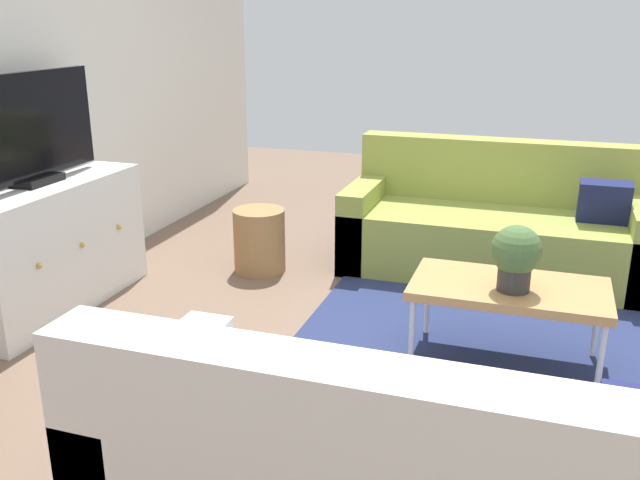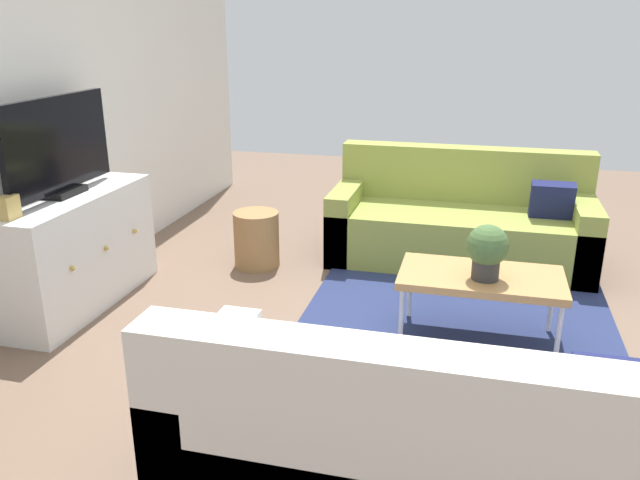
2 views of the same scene
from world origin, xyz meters
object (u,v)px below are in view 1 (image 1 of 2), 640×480
at_px(tv_console, 49,247).
at_px(wicker_basket, 259,241).
at_px(potted_plant, 516,255).
at_px(flat_screen_tv, 31,129).
at_px(coffee_table, 509,291).
at_px(couch_right_side, 496,229).

relative_size(tv_console, wicker_basket, 3.01).
distance_m(potted_plant, flat_screen_tv, 2.62).
distance_m(coffee_table, tv_console, 2.54).
bearing_deg(flat_screen_tv, coffee_table, -87.52).
bearing_deg(coffee_table, potted_plant, -163.80).
relative_size(coffee_table, wicker_basket, 2.18).
height_order(potted_plant, tv_console, tv_console).
height_order(potted_plant, wicker_basket, potted_plant).
distance_m(tv_console, flat_screen_tv, 0.67).
bearing_deg(wicker_basket, potted_plant, -117.97).
distance_m(couch_right_side, potted_plant, 1.48).
xyz_separation_m(potted_plant, wicker_basket, (0.88, 1.66, -0.38)).
height_order(couch_right_side, wicker_basket, couch_right_side).
bearing_deg(tv_console, potted_plant, -88.83).
height_order(coffee_table, tv_console, tv_console).
relative_size(potted_plant, wicker_basket, 0.74).
distance_m(coffee_table, flat_screen_tv, 2.65).
bearing_deg(coffee_table, wicker_basket, 63.40).
relative_size(couch_right_side, flat_screen_tv, 1.98).
distance_m(couch_right_side, wicker_basket, 1.58).
xyz_separation_m(couch_right_side, wicker_basket, (-0.55, 1.48, -0.07)).
bearing_deg(flat_screen_tv, potted_plant, -88.84).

